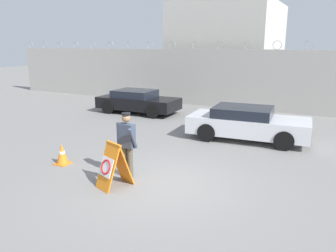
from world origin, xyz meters
TOP-DOWN VIEW (x-y plane):
  - ground_plane at (0.00, 0.00)m, footprint 90.00×90.00m
  - perimeter_wall at (-0.00, 11.15)m, footprint 36.00×0.30m
  - building_block at (-3.41, 16.09)m, footprint 6.48×7.38m
  - barricade_sign at (-0.94, -0.71)m, footprint 0.81×0.97m
  - security_guard at (-0.97, -0.03)m, footprint 0.63×0.39m
  - traffic_cone_near at (-3.28, -0.13)m, footprint 0.42×0.42m
  - parked_car_front_coupe at (-5.47, 7.41)m, footprint 4.31×2.01m
  - parked_car_rear_sedan at (0.93, 5.10)m, footprint 4.53×2.21m

SIDE VIEW (x-z plane):
  - ground_plane at x=0.00m, z-range 0.00..0.00m
  - traffic_cone_near at x=-3.28m, z-range 0.00..0.63m
  - barricade_sign at x=-0.94m, z-range 0.00..1.15m
  - parked_car_front_coupe at x=-5.47m, z-range 0.02..1.23m
  - parked_car_rear_sedan at x=0.93m, z-range 0.02..1.26m
  - security_guard at x=-0.97m, z-range 0.11..1.89m
  - perimeter_wall at x=0.00m, z-range -0.22..3.50m
  - building_block at x=-3.41m, z-range 0.00..6.24m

